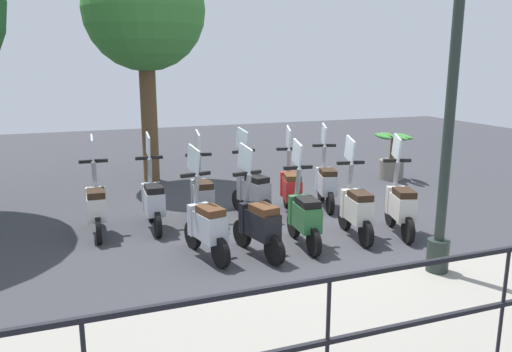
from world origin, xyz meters
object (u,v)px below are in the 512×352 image
(tree_distant, at_px, (144,12))
(scooter_near_0, at_px, (400,205))
(scooter_far_2, at_px, (252,190))
(scooter_far_3, at_px, (202,196))
(scooter_near_3, at_px, (258,222))
(scooter_near_1, at_px, (356,208))
(scooter_far_0, at_px, (326,182))
(scooter_near_4, at_px, (206,224))
(potted_palm, at_px, (392,160))
(scooter_near_2, at_px, (304,215))
(scooter_far_1, at_px, (291,188))
(scooter_far_4, at_px, (153,200))
(lamp_post_near, at_px, (449,118))
(scooter_far_5, at_px, (97,205))

(tree_distant, bearing_deg, scooter_near_0, -148.97)
(scooter_far_2, xyz_separation_m, scooter_far_3, (-0.08, 0.91, 0.00))
(scooter_near_3, relative_size, scooter_far_3, 1.00)
(scooter_near_1, distance_m, scooter_far_0, 1.68)
(scooter_far_3, bearing_deg, scooter_near_1, -122.33)
(scooter_near_4, bearing_deg, scooter_far_0, -72.08)
(potted_palm, height_order, scooter_far_0, scooter_far_0)
(scooter_near_2, xyz_separation_m, scooter_far_1, (1.56, -0.49, 0.00))
(scooter_near_0, bearing_deg, scooter_far_0, 29.82)
(scooter_near_2, bearing_deg, potted_palm, -44.71)
(tree_distant, xyz_separation_m, scooter_far_0, (-3.37, -2.69, -3.23))
(scooter_near_1, distance_m, scooter_far_3, 2.51)
(scooter_near_1, height_order, scooter_far_0, same)
(scooter_far_3, bearing_deg, scooter_near_0, -115.74)
(scooter_far_2, bearing_deg, scooter_near_1, -158.45)
(scooter_far_4, bearing_deg, scooter_near_2, -127.75)
(lamp_post_near, bearing_deg, scooter_far_1, 8.76)
(scooter_near_4, bearing_deg, scooter_near_1, -103.34)
(scooter_far_1, distance_m, scooter_far_5, 3.29)
(scooter_near_1, bearing_deg, lamp_post_near, -168.43)
(potted_palm, distance_m, scooter_near_3, 5.69)
(scooter_near_0, distance_m, scooter_far_3, 3.19)
(potted_palm, distance_m, scooter_far_5, 6.85)
(scooter_far_1, height_order, scooter_far_2, same)
(lamp_post_near, distance_m, scooter_near_1, 2.32)
(scooter_near_4, distance_m, scooter_far_0, 3.16)
(scooter_near_2, bearing_deg, scooter_near_0, -86.75)
(lamp_post_near, distance_m, scooter_near_0, 2.34)
(lamp_post_near, distance_m, tree_distant, 7.36)
(scooter_far_3, height_order, scooter_far_4, same)
(scooter_near_3, height_order, scooter_far_4, same)
(potted_palm, relative_size, scooter_near_2, 0.69)
(scooter_far_2, bearing_deg, scooter_near_4, 127.70)
(scooter_near_2, bearing_deg, lamp_post_near, -144.79)
(scooter_near_4, relative_size, scooter_far_0, 1.00)
(tree_distant, distance_m, scooter_far_2, 4.87)
(tree_distant, bearing_deg, scooter_near_4, 179.71)
(scooter_near_1, height_order, scooter_near_3, same)
(scooter_far_1, bearing_deg, scooter_near_4, 141.99)
(lamp_post_near, height_order, potted_palm, lamp_post_near)
(potted_palm, bearing_deg, scooter_far_3, 109.27)
(scooter_near_0, distance_m, scooter_far_1, 1.97)
(scooter_near_3, relative_size, scooter_far_4, 1.00)
(lamp_post_near, bearing_deg, scooter_far_4, 42.05)
(scooter_far_3, bearing_deg, scooter_far_2, -80.92)
(scooter_far_3, bearing_deg, scooter_far_5, 93.35)
(scooter_near_3, bearing_deg, scooter_far_2, -30.02)
(lamp_post_near, xyz_separation_m, scooter_far_4, (3.24, 2.92, -1.54))
(potted_palm, bearing_deg, scooter_near_0, 146.58)
(scooter_far_2, distance_m, scooter_far_5, 2.59)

